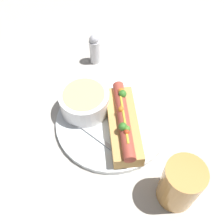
% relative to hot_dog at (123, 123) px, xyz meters
% --- Properties ---
extents(ground_plane, '(4.00, 4.00, 0.00)m').
position_rel_hot_dog_xyz_m(ground_plane, '(0.01, 0.03, -0.04)').
color(ground_plane, '#BCB7AD').
extents(dinner_plate, '(0.24, 0.24, 0.01)m').
position_rel_hot_dog_xyz_m(dinner_plate, '(0.01, 0.03, -0.03)').
color(dinner_plate, white).
rests_on(dinner_plate, ground_plane).
extents(hot_dog, '(0.18, 0.15, 0.06)m').
position_rel_hot_dog_xyz_m(hot_dog, '(0.00, 0.00, 0.00)').
color(hot_dog, tan).
rests_on(hot_dog, dinner_plate).
extents(soup_bowl, '(0.11, 0.11, 0.05)m').
position_rel_hot_dog_xyz_m(soup_bowl, '(0.01, 0.10, 0.00)').
color(soup_bowl, white).
rests_on(soup_bowl, dinner_plate).
extents(spoon, '(0.05, 0.17, 0.01)m').
position_rel_hot_dog_xyz_m(spoon, '(-0.04, 0.06, -0.02)').
color(spoon, '#B7B7BC').
rests_on(spoon, dinner_plate).
extents(drinking_glass, '(0.07, 0.07, 0.10)m').
position_rel_hot_dog_xyz_m(drinking_glass, '(-0.08, -0.14, 0.02)').
color(drinking_glass, '#D8994C').
rests_on(drinking_glass, ground_plane).
extents(salt_shaker, '(0.03, 0.03, 0.08)m').
position_rel_hot_dog_xyz_m(salt_shaker, '(0.16, 0.16, 0.01)').
color(salt_shaker, silver).
rests_on(salt_shaker, ground_plane).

